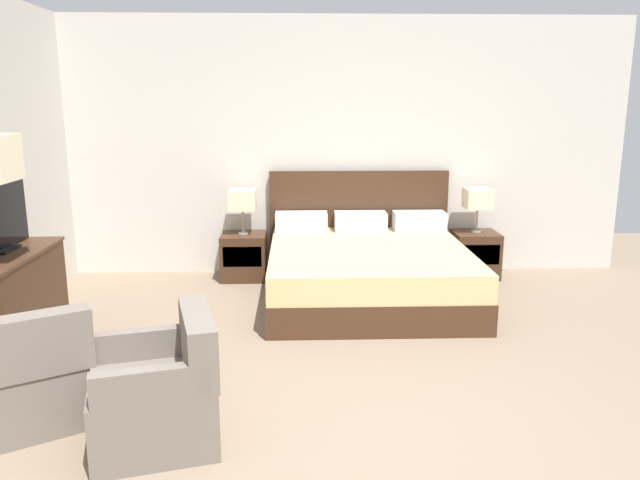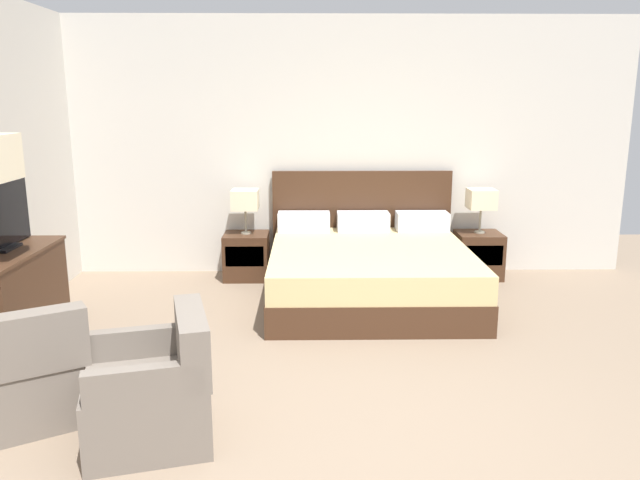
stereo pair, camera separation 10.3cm
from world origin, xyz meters
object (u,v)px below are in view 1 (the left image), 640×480
(nightstand_left, at_px, (244,256))
(table_lamp_right, at_px, (478,199))
(armchair_by_window, at_px, (29,379))
(nightstand_right, at_px, (475,254))
(table_lamp_left, at_px, (242,200))
(armchair_companion, at_px, (160,394))
(dresser, at_px, (3,306))
(bed, at_px, (368,269))

(nightstand_left, height_order, table_lamp_right, table_lamp_right)
(armchair_by_window, bearing_deg, nightstand_right, 40.79)
(table_lamp_left, bearing_deg, armchair_companion, -93.47)
(nightstand_right, height_order, table_lamp_right, table_lamp_right)
(table_lamp_left, bearing_deg, armchair_by_window, -108.50)
(table_lamp_right, xyz_separation_m, dresser, (-4.19, -2.15, -0.45))
(nightstand_right, height_order, dresser, dresser)
(bed, distance_m, armchair_companion, 3.01)
(nightstand_left, relative_size, table_lamp_right, 1.03)
(table_lamp_left, bearing_deg, bed, -29.85)
(nightstand_left, bearing_deg, nightstand_right, 0.00)
(nightstand_right, xyz_separation_m, table_lamp_left, (-2.57, 0.00, 0.62))
(bed, height_order, nightstand_right, bed)
(dresser, distance_m, armchair_by_window, 1.13)
(table_lamp_right, bearing_deg, armchair_by_window, -139.20)
(nightstand_right, xyz_separation_m, dresser, (-4.19, -2.15, 0.18))
(nightstand_left, xyz_separation_m, nightstand_right, (2.57, 0.00, 0.00))
(table_lamp_left, bearing_deg, dresser, -126.94)
(armchair_companion, bearing_deg, nightstand_right, 50.35)
(table_lamp_right, bearing_deg, bed, -150.15)
(table_lamp_left, height_order, table_lamp_right, same)
(nightstand_right, bearing_deg, nightstand_left, 180.00)
(armchair_by_window, bearing_deg, dresser, 120.76)
(table_lamp_right, relative_size, armchair_companion, 0.58)
(table_lamp_right, distance_m, armchair_companion, 4.39)
(table_lamp_left, height_order, armchair_companion, table_lamp_left)
(bed, relative_size, table_lamp_left, 4.30)
(bed, relative_size, armchair_companion, 2.50)
(table_lamp_right, distance_m, armchair_by_window, 4.81)
(nightstand_right, bearing_deg, dresser, -152.81)
(armchair_companion, bearing_deg, table_lamp_left, 86.53)
(bed, bearing_deg, table_lamp_left, 150.15)
(nightstand_left, distance_m, armchair_by_window, 3.29)
(bed, distance_m, table_lamp_left, 1.59)
(table_lamp_right, bearing_deg, dresser, -152.80)
(armchair_by_window, bearing_deg, armchair_companion, -15.17)
(nightstand_right, bearing_deg, table_lamp_left, 179.97)
(armchair_by_window, bearing_deg, table_lamp_right, 40.80)
(bed, bearing_deg, armchair_by_window, -134.35)
(table_lamp_right, height_order, armchair_companion, table_lamp_right)
(nightstand_right, relative_size, armchair_by_window, 0.54)
(nightstand_right, relative_size, table_lamp_right, 1.03)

